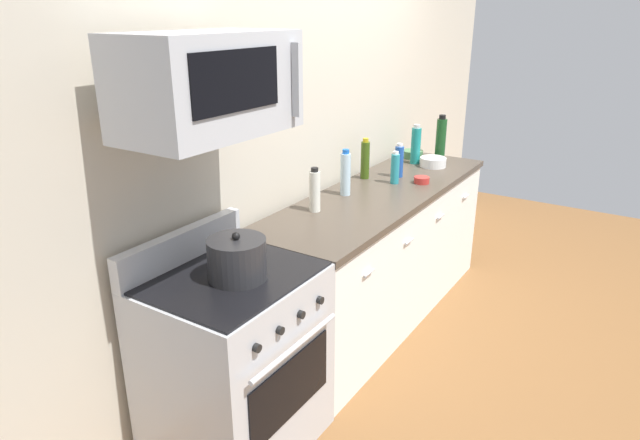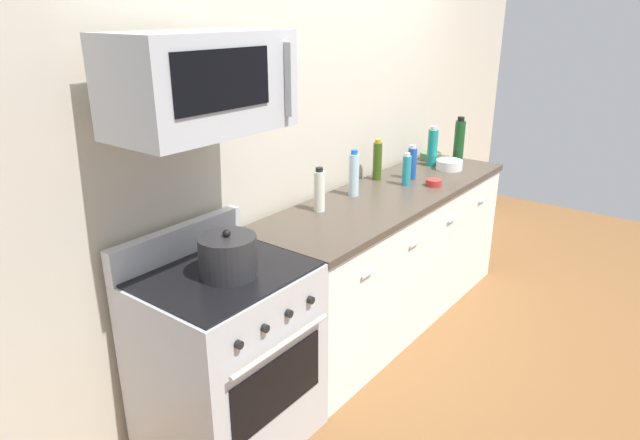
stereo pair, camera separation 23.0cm
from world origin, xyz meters
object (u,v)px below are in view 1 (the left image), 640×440
bottle_soda_blue (399,161)px  bowl_green_glaze (413,154)px  bottle_wine_green (441,139)px  bottle_olive_oil (365,160)px  range_oven (235,361)px  bottle_vinegar_white (315,191)px  bowl_red_small (422,180)px  bowl_white_ceramic (433,162)px  bottle_dish_soap (396,168)px  bottle_water_clear (346,174)px  stockpot (237,259)px  bottle_sparkling_teal (416,145)px  microwave (209,84)px

bottle_soda_blue → bowl_green_glaze: bottle_soda_blue is taller
bottle_wine_green → bottle_olive_oil: bottle_wine_green is taller
range_oven → bottle_vinegar_white: (0.92, 0.15, 0.58)m
bottle_soda_blue → bowl_red_small: bearing=-105.8°
bottle_vinegar_white → bowl_red_small: bearing=-19.3°
bottle_soda_blue → bowl_red_small: 0.23m
bottle_wine_green → bowl_white_ceramic: size_ratio=1.81×
bowl_red_small → bottle_dish_soap: bearing=124.6°
bottle_vinegar_white → bowl_white_ceramic: bottle_vinegar_white is taller
bottle_vinegar_white → bottle_water_clear: 0.36m
bottle_wine_green → bottle_soda_blue: (-0.62, 0.06, -0.05)m
bottle_olive_oil → stockpot: size_ratio=1.10×
bottle_soda_blue → bottle_wine_green: bearing=-5.8°
bowl_green_glaze → bowl_red_small: bowl_green_glaze is taller
bottle_wine_green → stockpot: (-2.45, -0.03, -0.07)m
bottle_olive_oil → bottle_water_clear: bearing=-169.5°
bowl_green_glaze → bottle_soda_blue: bearing=-166.0°
bowl_green_glaze → bottle_wine_green: bearing=-71.9°
stockpot → bowl_red_small: bearing=-3.3°
bottle_water_clear → bowl_green_glaze: bottle_water_clear is taller
bottle_dish_soap → bottle_wine_green: bearing=-0.9°
bottle_vinegar_white → bowl_green_glaze: size_ratio=1.61×
range_oven → bottle_dish_soap: bearing=-0.3°
range_oven → bowl_red_small: 1.85m
bottle_olive_oil → bowl_green_glaze: bearing=-3.5°
range_oven → bowl_green_glaze: 2.44m
range_oven → bowl_green_glaze: (2.39, 0.18, 0.48)m
bottle_dish_soap → bowl_red_small: size_ratio=2.11×
bottle_wine_green → bowl_white_ceramic: (-0.23, -0.04, -0.13)m
bottle_sparkling_teal → bottle_olive_oil: bearing=167.0°
bottle_dish_soap → bottle_water_clear: bottle_water_clear is taller
microwave → bottle_olive_oil: (1.67, 0.18, -0.70)m
bottle_soda_blue → bottle_sparkling_teal: bearing=7.2°
bottle_sparkling_teal → bottle_olive_oil: 0.58m
range_oven → bowl_red_small: range_oven is taller
bowl_green_glaze → bowl_white_ceramic: bearing=-124.5°
bottle_sparkling_teal → bottle_water_clear: (-0.96, 0.06, -0.00)m
bowl_white_ceramic → bowl_red_small: (-0.45, -0.10, -0.01)m
bottle_sparkling_teal → bottle_vinegar_white: bearing=177.8°
bottle_water_clear → bowl_red_small: size_ratio=2.80×
microwave → bottle_soda_blue: size_ratio=3.12×
bowl_red_small → stockpot: stockpot is taller
bottle_sparkling_teal → bottle_wine_green: size_ratio=0.86×
bowl_red_small → range_oven: bearing=175.0°
bowl_red_small → bottle_soda_blue: bearing=74.2°
bottle_sparkling_teal → bottle_water_clear: 0.96m
bottle_water_clear → stockpot: size_ratio=1.14×
range_oven → stockpot: size_ratio=4.16×
bottle_vinegar_white → stockpot: (-0.92, -0.20, -0.03)m
microwave → bottle_water_clear: (1.28, 0.11, -0.69)m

